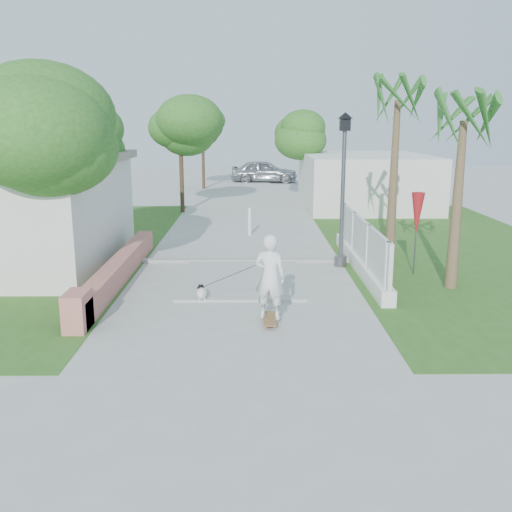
{
  "coord_description": "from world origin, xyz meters",
  "views": [
    {
      "loc": [
        0.25,
        -10.89,
        4.14
      ],
      "look_at": [
        0.37,
        2.12,
        1.1
      ],
      "focal_mm": 40.0,
      "sensor_mm": 36.0,
      "label": 1
    }
  ],
  "objects_px": {
    "dog": "(202,293)",
    "parked_car": "(264,171)",
    "street_lamp": "(343,184)",
    "skateboarder": "(235,277)",
    "bollard": "(250,221)",
    "patio_umbrella": "(417,215)"
  },
  "relations": [
    {
      "from": "bollard",
      "to": "dog",
      "type": "height_order",
      "value": "bollard"
    },
    {
      "from": "bollard",
      "to": "patio_umbrella",
      "type": "bearing_deg",
      "value": -50.09
    },
    {
      "from": "dog",
      "to": "parked_car",
      "type": "distance_m",
      "value": 27.8
    },
    {
      "from": "parked_car",
      "to": "skateboarder",
      "type": "bearing_deg",
      "value": 179.74
    },
    {
      "from": "bollard",
      "to": "skateboarder",
      "type": "relative_size",
      "value": 0.49
    },
    {
      "from": "patio_umbrella",
      "to": "parked_car",
      "type": "relative_size",
      "value": 0.49
    },
    {
      "from": "street_lamp",
      "to": "dog",
      "type": "relative_size",
      "value": 8.05
    },
    {
      "from": "patio_umbrella",
      "to": "bollard",
      "type": "bearing_deg",
      "value": 129.91
    },
    {
      "from": "patio_umbrella",
      "to": "skateboarder",
      "type": "xyz_separation_m",
      "value": [
        -4.9,
        -3.22,
        -0.87
      ]
    },
    {
      "from": "street_lamp",
      "to": "dog",
      "type": "bearing_deg",
      "value": -138.66
    },
    {
      "from": "street_lamp",
      "to": "skateboarder",
      "type": "xyz_separation_m",
      "value": [
        -3.0,
        -4.22,
        -1.61
      ]
    },
    {
      "from": "dog",
      "to": "bollard",
      "type": "bearing_deg",
      "value": 71.15
    },
    {
      "from": "street_lamp",
      "to": "skateboarder",
      "type": "bearing_deg",
      "value": -125.36
    },
    {
      "from": "street_lamp",
      "to": "bollard",
      "type": "bearing_deg",
      "value": 120.96
    },
    {
      "from": "parked_car",
      "to": "street_lamp",
      "type": "bearing_deg",
      "value": -173.67
    },
    {
      "from": "street_lamp",
      "to": "bollard",
      "type": "distance_m",
      "value": 5.56
    },
    {
      "from": "patio_umbrella",
      "to": "dog",
      "type": "xyz_separation_m",
      "value": [
        -5.73,
        -2.37,
        -1.48
      ]
    },
    {
      "from": "bollard",
      "to": "street_lamp",
      "type": "bearing_deg",
      "value": -59.04
    },
    {
      "from": "parked_car",
      "to": "bollard",
      "type": "bearing_deg",
      "value": 179.45
    },
    {
      "from": "skateboarder",
      "to": "bollard",
      "type": "bearing_deg",
      "value": -75.38
    },
    {
      "from": "skateboarder",
      "to": "dog",
      "type": "bearing_deg",
      "value": -28.95
    },
    {
      "from": "dog",
      "to": "parked_car",
      "type": "height_order",
      "value": "parked_car"
    }
  ]
}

